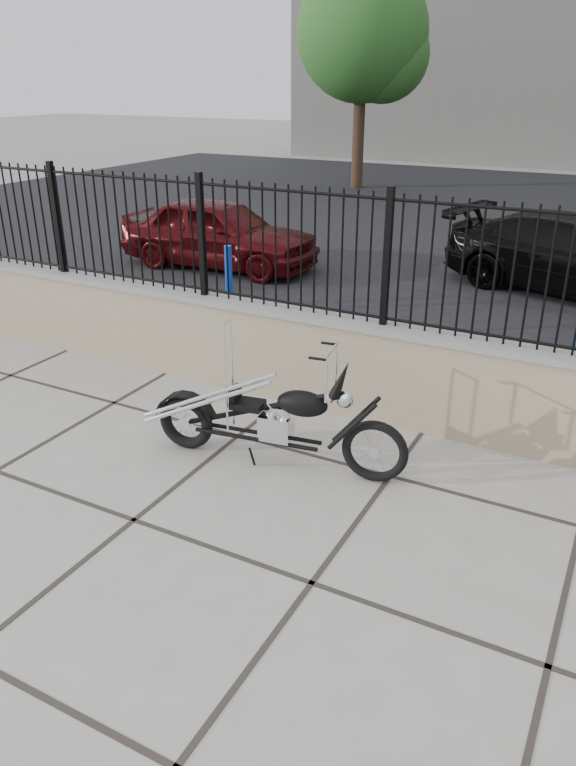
{
  "coord_description": "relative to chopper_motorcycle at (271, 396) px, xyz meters",
  "views": [
    {
      "loc": [
        3.04,
        -3.23,
        3.07
      ],
      "look_at": [
        0.51,
        1.53,
        0.64
      ],
      "focal_mm": 32.0,
      "sensor_mm": 36.0,
      "label": 1
    }
  ],
  "objects": [
    {
      "name": "parking_lot",
      "position": [
        -0.51,
        11.27,
        -0.64
      ],
      "size": [
        30.0,
        30.0,
        0.0
      ],
      "primitive_type": "plane",
      "color": "black",
      "rests_on": "ground"
    },
    {
      "name": "iron_fence",
      "position": [
        -0.51,
        1.27,
        0.92
      ],
      "size": [
        14.0,
        0.08,
        1.2
      ],
      "primitive_type": "cube",
      "color": "black",
      "rests_on": "retaining_wall"
    },
    {
      "name": "chopper_motorcycle",
      "position": [
        0.0,
        0.0,
        0.0
      ],
      "size": [
        2.17,
        0.7,
        1.28
      ],
      "primitive_type": null,
      "rotation": [
        0.0,
        0.0,
        0.16
      ],
      "color": "black",
      "rests_on": "ground_plane"
    },
    {
      "name": "bollard_a",
      "position": [
        -2.72,
        3.6,
        -0.2
      ],
      "size": [
        0.14,
        0.14,
        0.88
      ],
      "primitive_type": "cylinder",
      "rotation": [
        0.0,
        0.0,
        0.37
      ],
      "color": "#0D26C7",
      "rests_on": "ground_plane"
    },
    {
      "name": "tree_left",
      "position": [
        -5.56,
        15.18,
        3.66
      ],
      "size": [
        3.64,
        3.64,
        6.15
      ],
      "rotation": [
        0.0,
        0.0,
        -0.35
      ],
      "color": "#382619",
      "rests_on": "ground_plane"
    },
    {
      "name": "ground_plane",
      "position": [
        -0.51,
        -1.23,
        -0.64
      ],
      "size": [
        90.0,
        90.0,
        0.0
      ],
      "primitive_type": "plane",
      "color": "#99968E",
      "rests_on": "ground"
    },
    {
      "name": "retaining_wall",
      "position": [
        -0.51,
        1.27,
        -0.16
      ],
      "size": [
        14.0,
        0.36,
        0.96
      ],
      "primitive_type": "cube",
      "color": "gray",
      "rests_on": "ground_plane"
    },
    {
      "name": "car_red",
      "position": [
        -4.05,
        5.4,
        -0.04
      ],
      "size": [
        3.54,
        1.52,
        1.19
      ],
      "primitive_type": "imported",
      "rotation": [
        0.0,
        0.0,
        1.6
      ],
      "color": "#45090C",
      "rests_on": "parking_lot"
    }
  ]
}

